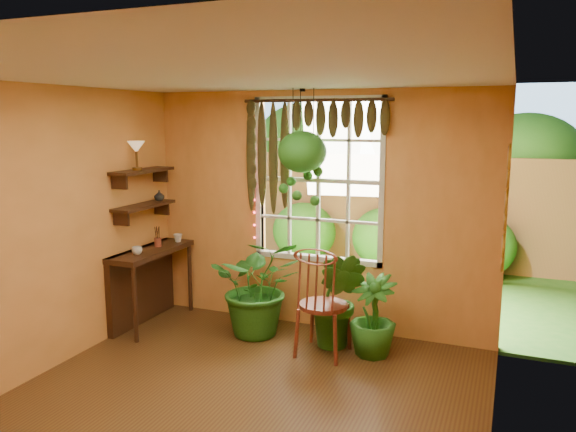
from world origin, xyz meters
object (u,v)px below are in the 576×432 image
potted_plant_left (259,286)px  hanging_basket (302,158)px  windsor_chair (322,319)px  counter_ledge (145,277)px  potted_plant_mid (338,300)px

potted_plant_left → hanging_basket: (0.42, 0.21, 1.41)m
windsor_chair → potted_plant_left: (-0.83, 0.27, 0.18)m
counter_ledge → windsor_chair: windsor_chair is taller
potted_plant_mid → counter_ledge: bearing=-176.9°
potted_plant_mid → potted_plant_left: bearing=178.2°
hanging_basket → windsor_chair: bearing=-50.0°
counter_ledge → potted_plant_mid: 2.33m
potted_plant_left → hanging_basket: size_ratio=0.90×
potted_plant_mid → windsor_chair: bearing=-110.9°
potted_plant_left → counter_ledge: bearing=-173.7°
windsor_chair → potted_plant_mid: bearing=71.5°
windsor_chair → potted_plant_left: bearing=164.5°
windsor_chair → potted_plant_left: 0.89m
counter_ledge → hanging_basket: (1.83, 0.37, 1.42)m
hanging_basket → counter_ledge: bearing=-168.7°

